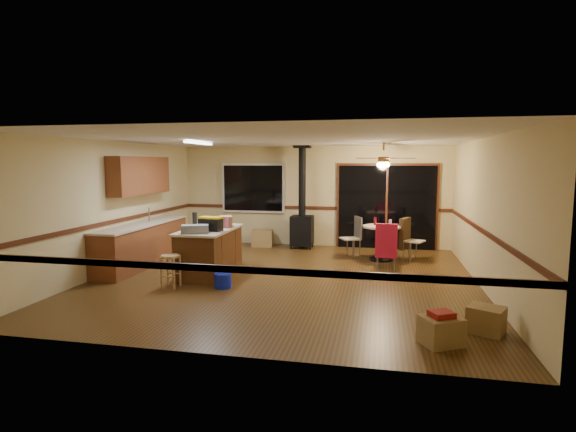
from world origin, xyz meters
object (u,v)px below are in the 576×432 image
(bar_stool, at_px, (171,271))
(box_corner_b, at_px, (486,320))
(chair_left, at_px, (355,232))
(box_corner_a, at_px, (441,331))
(chair_right, at_px, (406,234))
(blue_bucket, at_px, (223,280))
(kitchen_island, at_px, (210,251))
(chair_near, at_px, (386,241))
(wood_stove, at_px, (302,220))
(dining_table, at_px, (381,237))
(toolbox_black, at_px, (211,225))
(toolbox_grey, at_px, (195,229))
(box_under_window, at_px, (262,238))

(bar_stool, relative_size, box_corner_b, 1.37)
(chair_left, relative_size, box_corner_a, 1.21)
(chair_left, relative_size, chair_right, 0.77)
(blue_bucket, bearing_deg, kitchen_island, 123.99)
(chair_near, bearing_deg, box_corner_b, -69.50)
(kitchen_island, xyz_separation_m, chair_near, (3.38, 1.09, 0.14))
(wood_stove, xyz_separation_m, chair_right, (2.52, -0.95, -0.13))
(chair_near, bearing_deg, dining_table, 96.05)
(toolbox_black, distance_m, box_corner_b, 4.95)
(wood_stove, distance_m, dining_table, 2.27)
(kitchen_island, relative_size, box_corner_b, 3.99)
(bar_stool, xyz_separation_m, box_corner_b, (4.92, -1.15, -0.12))
(toolbox_grey, xyz_separation_m, blue_bucket, (0.62, -0.29, -0.85))
(dining_table, bearing_deg, blue_bucket, -133.82)
(kitchen_island, height_order, wood_stove, wood_stove)
(box_under_window, height_order, box_corner_b, box_under_window)
(chair_right, bearing_deg, box_corner_b, -79.67)
(wood_stove, distance_m, box_corner_b, 6.20)
(wood_stove, height_order, chair_right, wood_stove)
(box_under_window, distance_m, box_corner_b, 6.84)
(bar_stool, distance_m, dining_table, 4.70)
(wood_stove, bearing_deg, chair_near, -43.27)
(wood_stove, bearing_deg, blue_bucket, -100.55)
(toolbox_grey, distance_m, box_under_window, 3.75)
(toolbox_black, distance_m, dining_table, 3.89)
(box_under_window, bearing_deg, box_corner_a, -57.07)
(chair_near, xyz_separation_m, box_under_window, (-3.14, 2.01, -0.38))
(chair_right, xyz_separation_m, box_corner_b, (0.78, -4.27, -0.43))
(chair_near, distance_m, box_under_window, 3.75)
(box_corner_b, bearing_deg, chair_right, 100.33)
(bar_stool, bearing_deg, dining_table, 39.67)
(chair_near, relative_size, chair_right, 1.00)
(toolbox_grey, xyz_separation_m, toolbox_black, (0.18, 0.33, 0.04))
(blue_bucket, height_order, chair_right, chair_right)
(kitchen_island, xyz_separation_m, box_under_window, (0.24, 3.10, -0.24))
(kitchen_island, xyz_separation_m, chair_right, (3.82, 2.10, 0.14))
(kitchen_island, bearing_deg, bar_stool, -107.64)
(blue_bucket, bearing_deg, dining_table, 46.18)
(kitchen_island, relative_size, box_corner_a, 3.77)
(box_corner_a, bearing_deg, box_under_window, 122.93)
(kitchen_island, distance_m, toolbox_black, 0.62)
(chair_right, bearing_deg, box_under_window, 164.45)
(chair_left, xyz_separation_m, chair_right, (1.14, -0.02, 0.01))
(toolbox_black, distance_m, chair_near, 3.54)
(chair_right, height_order, box_under_window, chair_right)
(wood_stove, height_order, toolbox_grey, wood_stove)
(chair_left, bearing_deg, bar_stool, -133.75)
(kitchen_island, distance_m, dining_table, 3.83)
(chair_left, height_order, chair_right, same)
(toolbox_grey, distance_m, blue_bucket, 1.09)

